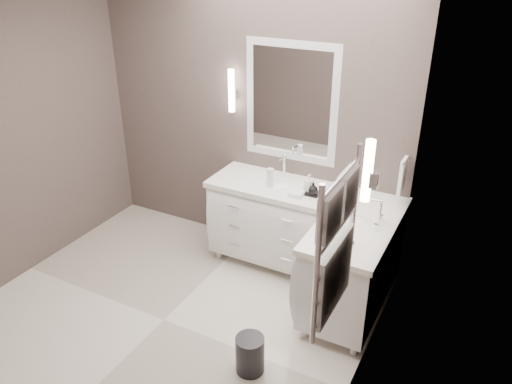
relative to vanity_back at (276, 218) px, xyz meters
The scene contains 18 objects.
floor 1.39m from the vanity_back, 110.17° to the right, with size 3.20×3.00×0.01m, color silver.
wall_back 1.01m from the vanity_back, 148.11° to the left, with size 3.20×0.01×2.70m, color #514440.
wall_right 1.89m from the vanity_back, 46.69° to the right, with size 0.01×3.00×2.70m, color #514440.
vanity_back is the anchor object (origin of this frame).
vanity_right 0.93m from the vanity_back, 20.38° to the right, with size 0.59×1.24×0.97m.
mirror_back 1.10m from the vanity_back, 90.00° to the left, with size 0.90×0.02×1.10m.
mirror_right 1.62m from the vanity_back, 20.48° to the right, with size 0.02×0.90×1.10m.
sconce_back 1.27m from the vanity_back, 160.98° to the left, with size 0.06×0.06×0.40m.
sconce_right 1.84m from the vanity_back, 43.07° to the right, with size 0.06×0.06×0.40m.
towel_bar_corner 1.26m from the vanity_back, ahead, with size 0.03×0.22×0.30m.
towel_ladder 2.16m from the vanity_back, 55.90° to the right, with size 0.06×0.58×0.90m.
waste_bin 1.48m from the vanity_back, 71.77° to the right, with size 0.21×0.21×0.30m, color black.
amenity_tray_back 0.52m from the vanity_back, ahead, with size 0.15×0.11×0.02m, color black.
amenity_tray_right 1.20m from the vanity_back, 39.68° to the right, with size 0.11×0.15×0.02m, color black.
water_bottle 0.46m from the vanity_back, 111.56° to the right, with size 0.06×0.06×0.18m, color silver.
soap_bottle_a 0.57m from the vanity_back, ahead, with size 0.07×0.07×0.15m, color white.
soap_bottle_b 0.59m from the vanity_back, 11.99° to the right, with size 0.08×0.08×0.11m, color black.
soap_bottle_c 1.24m from the vanity_back, 39.68° to the right, with size 0.07×0.07×0.18m, color white.
Camera 1 is at (2.20, -2.53, 2.83)m, focal length 35.00 mm.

